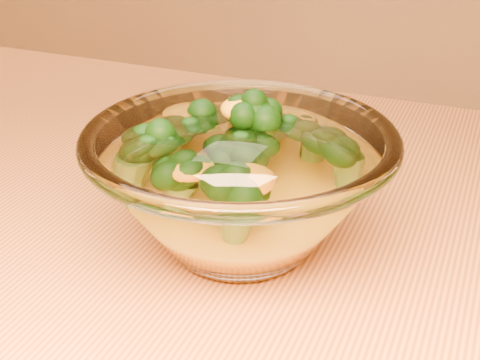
{
  "coord_description": "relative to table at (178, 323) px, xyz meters",
  "views": [
    {
      "loc": [
        0.24,
        -0.43,
        1.05
      ],
      "look_at": [
        0.06,
        0.0,
        0.81
      ],
      "focal_mm": 50.0,
      "sensor_mm": 36.0,
      "label": 1
    }
  ],
  "objects": [
    {
      "name": "glass_bowl",
      "position": [
        0.06,
        0.0,
        0.16
      ],
      "size": [
        0.25,
        0.25,
        0.11
      ],
      "color": "white",
      "rests_on": "table"
    },
    {
      "name": "cheese_sauce",
      "position": [
        0.06,
        0.0,
        0.13
      ],
      "size": [
        0.14,
        0.14,
        0.04
      ],
      "primitive_type": "ellipsoid",
      "color": "#F3A414",
      "rests_on": "glass_bowl"
    },
    {
      "name": "broccoli_heap",
      "position": [
        0.05,
        0.01,
        0.17
      ],
      "size": [
        0.16,
        0.15,
        0.09
      ],
      "color": "black",
      "rests_on": "cheese_sauce"
    },
    {
      "name": "table",
      "position": [
        0.0,
        0.0,
        0.0
      ],
      "size": [
        1.2,
        0.8,
        0.75
      ],
      "color": "#BB7238",
      "rests_on": "ground"
    }
  ]
}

